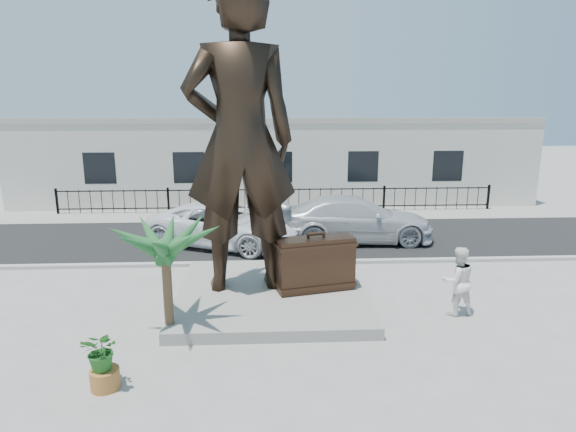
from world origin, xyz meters
name	(u,v)px	position (x,y,z in m)	size (l,w,h in m)	color
ground	(292,322)	(0.00, 0.00, 0.00)	(100.00, 100.00, 0.00)	#9E9991
street	(281,237)	(0.00, 8.00, 0.01)	(40.00, 7.00, 0.01)	black
curb	(284,263)	(0.00, 4.50, 0.06)	(40.00, 0.25, 0.12)	#A5A399
far_sidewalk	(278,215)	(0.00, 12.00, 0.01)	(40.00, 2.50, 0.02)	#9E9991
plinth	(271,294)	(-0.50, 1.50, 0.15)	(5.20, 5.20, 0.30)	gray
fence	(277,200)	(0.00, 12.80, 0.60)	(22.00, 0.10, 1.20)	black
building	(275,159)	(0.00, 17.00, 2.20)	(28.00, 7.00, 4.40)	silver
statue	(240,141)	(-1.30, 1.79, 4.44)	(3.02, 1.98, 8.28)	black
suitcase	(316,264)	(0.74, 1.43, 1.05)	(2.14, 0.68, 1.51)	#301E14
tourist	(458,281)	(4.33, 0.28, 0.92)	(0.89, 0.69, 1.83)	white
car_white	(224,225)	(-2.24, 6.94, 0.82)	(2.70, 5.87, 1.63)	white
car_silver	(355,219)	(2.96, 7.28, 0.90)	(2.49, 6.13, 1.78)	silver
worker	(219,197)	(-2.86, 11.94, 0.97)	(1.22, 0.70, 1.89)	orange
palm_tree	(170,335)	(-2.95, -0.55, 0.00)	(1.80, 1.80, 3.20)	#1D5124
planter	(105,379)	(-3.80, -2.71, 0.20)	(0.56, 0.56, 0.40)	#A5642B
shrub	(102,351)	(-3.80, -2.71, 0.80)	(0.72, 0.63, 0.80)	#205A1D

